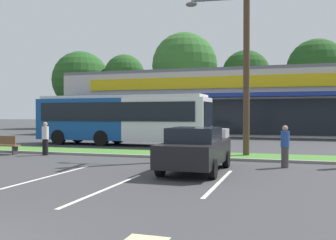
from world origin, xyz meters
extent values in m
cube|color=#427A2D|center=(0.00, 14.00, 0.06)|extent=(56.00, 2.20, 0.12)
cube|color=gray|center=(0.00, 12.78, 0.06)|extent=(56.00, 0.24, 0.12)
cube|color=silver|center=(-2.37, 6.85, 0.00)|extent=(0.12, 4.80, 0.01)
cube|color=silver|center=(0.36, 5.40, 0.00)|extent=(0.12, 4.80, 0.01)
cube|color=silver|center=(3.13, 7.35, 0.00)|extent=(0.12, 4.80, 0.01)
cube|color=#BCB7AD|center=(-1.25, 35.32, 2.97)|extent=(30.96, 10.44, 5.94)
cube|color=black|center=(-1.25, 30.06, 1.78)|extent=(26.01, 0.08, 3.09)
cube|color=navy|center=(-1.25, 29.40, 3.68)|extent=(29.10, 1.40, 0.35)
cube|color=gold|center=(-1.25, 30.02, 4.87)|extent=(24.77, 0.16, 1.07)
cube|color=slate|center=(-1.25, 35.32, 6.09)|extent=(30.96, 10.44, 0.30)
cylinder|color=#473323|center=(-23.41, 45.00, 1.94)|extent=(0.44, 0.44, 3.88)
sphere|color=#23511E|center=(-23.41, 45.00, 6.94)|extent=(8.18, 8.18, 8.18)
cylinder|color=#473323|center=(-16.85, 45.52, 2.72)|extent=(0.44, 0.44, 5.43)
sphere|color=#23511E|center=(-16.85, 45.52, 7.55)|extent=(5.64, 5.64, 5.64)
cylinder|color=#473323|center=(-7.42, 42.83, 2.56)|extent=(0.44, 0.44, 5.11)
sphere|color=#2D6026|center=(-7.42, 42.83, 8.18)|extent=(8.19, 8.19, 8.19)
cylinder|color=#473323|center=(-0.08, 45.45, 2.42)|extent=(0.44, 0.44, 4.83)
sphere|color=#1E4719|center=(-0.08, 45.45, 7.10)|extent=(6.05, 6.05, 6.05)
cylinder|color=#473323|center=(8.14, 42.51, 2.36)|extent=(0.44, 0.44, 4.72)
sphere|color=#1E4719|center=(8.14, 42.51, 7.21)|extent=(6.64, 6.64, 6.64)
cylinder|color=#4C3826|center=(3.21, 14.17, 5.18)|extent=(0.30, 0.30, 10.36)
cylinder|color=#59595B|center=(1.92, 14.04, 7.46)|extent=(2.60, 0.36, 0.10)
ellipsoid|color=#59595B|center=(0.63, 13.91, 7.31)|extent=(0.56, 0.32, 0.24)
cube|color=#144793|center=(-7.96, 19.16, 1.70)|extent=(6.41, 2.71, 2.70)
cube|color=silver|center=(-2.19, 19.02, 1.70)|extent=(5.26, 2.68, 2.70)
cube|color=silver|center=(-5.36, 19.10, 3.15)|extent=(11.14, 2.57, 0.20)
cube|color=black|center=(-5.39, 17.80, 2.19)|extent=(10.63, 0.32, 1.19)
cube|color=black|center=(0.44, 18.96, 2.02)|extent=(0.11, 2.17, 1.51)
cylinder|color=black|center=(-1.29, 20.17, 0.50)|extent=(1.01, 0.32, 1.00)
cylinder|color=black|center=(-1.35, 17.83, 0.50)|extent=(1.01, 0.32, 1.00)
cylinder|color=black|center=(-6.20, 20.29, 0.50)|extent=(1.01, 0.32, 1.00)
cylinder|color=black|center=(-6.26, 17.95, 0.50)|extent=(1.01, 0.32, 1.00)
cylinder|color=black|center=(-9.37, 20.37, 0.50)|extent=(1.01, 0.32, 1.00)
cylinder|color=black|center=(-9.43, 18.03, 0.50)|extent=(1.01, 0.32, 1.00)
cube|color=brown|center=(-8.64, 12.03, 0.45)|extent=(1.60, 0.45, 0.06)
cube|color=brown|center=(-8.64, 11.84, 0.73)|extent=(1.60, 0.06, 0.44)
cube|color=#333338|center=(-8.03, 12.03, 0.23)|extent=(0.08, 0.36, 0.45)
cube|color=#B7B7BC|center=(-1.24, 23.87, 0.64)|extent=(4.23, 1.81, 0.64)
cube|color=black|center=(-1.46, 23.87, 1.18)|extent=(1.90, 1.59, 0.43)
cylinder|color=black|center=(0.07, 24.73, 0.32)|extent=(0.64, 0.22, 0.64)
cylinder|color=black|center=(0.07, 23.01, 0.32)|extent=(0.64, 0.22, 0.64)
cylinder|color=black|center=(-2.56, 24.73, 0.32)|extent=(0.64, 0.22, 0.64)
cylinder|color=black|center=(-2.56, 23.01, 0.32)|extent=(0.64, 0.22, 0.64)
cube|color=#0C3F1E|center=(-9.38, 24.14, 0.67)|extent=(4.40, 1.87, 0.71)
cube|color=black|center=(-9.60, 24.14, 1.28)|extent=(1.98, 1.64, 0.50)
cylinder|color=black|center=(-8.01, 25.03, 0.32)|extent=(0.64, 0.22, 0.64)
cylinder|color=black|center=(-8.01, 23.26, 0.32)|extent=(0.64, 0.22, 0.64)
cylinder|color=black|center=(-10.74, 25.03, 0.32)|extent=(0.64, 0.22, 0.64)
cylinder|color=black|center=(-10.74, 23.26, 0.32)|extent=(0.64, 0.22, 0.64)
cube|color=black|center=(1.97, 9.17, 0.70)|extent=(1.82, 4.42, 0.75)
cube|color=black|center=(1.97, 8.95, 1.32)|extent=(1.61, 1.99, 0.50)
cylinder|color=black|center=(1.10, 10.54, 0.32)|extent=(0.22, 0.64, 0.64)
cylinder|color=black|center=(2.84, 10.54, 0.32)|extent=(0.22, 0.64, 0.64)
cylinder|color=black|center=(1.10, 7.80, 0.32)|extent=(0.22, 0.64, 0.64)
cylinder|color=black|center=(2.84, 7.80, 0.32)|extent=(0.22, 0.64, 0.64)
cylinder|color=black|center=(-6.40, 12.25, 0.40)|extent=(0.28, 0.28, 0.80)
cylinder|color=silver|center=(-6.40, 12.25, 1.11)|extent=(0.33, 0.33, 0.63)
sphere|color=tan|center=(-6.40, 12.25, 1.53)|extent=(0.22, 0.22, 0.22)
cylinder|color=#47423D|center=(4.98, 11.17, 0.39)|extent=(0.28, 0.28, 0.78)
cylinder|color=#264C99|center=(4.98, 11.17, 1.09)|extent=(0.32, 0.32, 0.62)
sphere|color=tan|center=(4.98, 11.17, 1.50)|extent=(0.21, 0.21, 0.21)
camera|label=1|loc=(5.09, -4.11, 2.05)|focal=41.18mm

